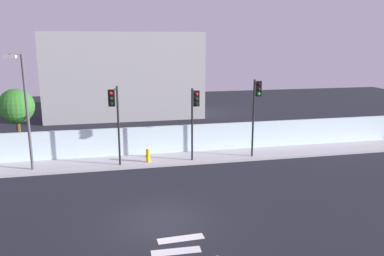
{
  "coord_description": "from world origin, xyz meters",
  "views": [
    {
      "loc": [
        -1.8,
        -14.61,
        7.4
      ],
      "look_at": [
        2.7,
        6.5,
        2.43
      ],
      "focal_mm": 35.72,
      "sensor_mm": 36.0,
      "label": 1
    }
  ],
  "objects_px": {
    "traffic_light_left": "(194,110)",
    "traffic_light_center": "(256,102)",
    "street_lamp_curbside": "(25,103)",
    "traffic_light_right": "(115,110)",
    "roadside_tree_midleft": "(16,107)",
    "fire_hydrant": "(148,155)"
  },
  "relations": [
    {
      "from": "traffic_light_right",
      "to": "fire_hydrant",
      "type": "relative_size",
      "value": 5.57
    },
    {
      "from": "traffic_light_center",
      "to": "street_lamp_curbside",
      "type": "height_order",
      "value": "street_lamp_curbside"
    },
    {
      "from": "traffic_light_right",
      "to": "roadside_tree_midleft",
      "type": "distance_m",
      "value": 7.28
    },
    {
      "from": "traffic_light_center",
      "to": "street_lamp_curbside",
      "type": "bearing_deg",
      "value": 177.93
    },
    {
      "from": "traffic_light_center",
      "to": "traffic_light_right",
      "type": "relative_size",
      "value": 1.04
    },
    {
      "from": "traffic_light_right",
      "to": "fire_hydrant",
      "type": "bearing_deg",
      "value": 28.73
    },
    {
      "from": "street_lamp_curbside",
      "to": "fire_hydrant",
      "type": "relative_size",
      "value": 7.83
    },
    {
      "from": "traffic_light_left",
      "to": "traffic_light_center",
      "type": "xyz_separation_m",
      "value": [
        3.86,
        0.1,
        0.3
      ]
    },
    {
      "from": "traffic_light_right",
      "to": "street_lamp_curbside",
      "type": "relative_size",
      "value": 0.71
    },
    {
      "from": "traffic_light_center",
      "to": "street_lamp_curbside",
      "type": "distance_m",
      "value": 13.27
    },
    {
      "from": "traffic_light_center",
      "to": "fire_hydrant",
      "type": "bearing_deg",
      "value": 173.97
    },
    {
      "from": "traffic_light_left",
      "to": "traffic_light_right",
      "type": "xyz_separation_m",
      "value": [
        -4.58,
        -0.23,
        0.19
      ]
    },
    {
      "from": "traffic_light_center",
      "to": "roadside_tree_midleft",
      "type": "height_order",
      "value": "traffic_light_center"
    },
    {
      "from": "traffic_light_center",
      "to": "traffic_light_right",
      "type": "xyz_separation_m",
      "value": [
        -8.44,
        -0.33,
        -0.11
      ]
    },
    {
      "from": "fire_hydrant",
      "to": "roadside_tree_midleft",
      "type": "height_order",
      "value": "roadside_tree_midleft"
    },
    {
      "from": "traffic_light_left",
      "to": "street_lamp_curbside",
      "type": "xyz_separation_m",
      "value": [
        -9.4,
        0.58,
        0.64
      ]
    },
    {
      "from": "traffic_light_center",
      "to": "fire_hydrant",
      "type": "relative_size",
      "value": 5.81
    },
    {
      "from": "traffic_light_left",
      "to": "traffic_light_right",
      "type": "bearing_deg",
      "value": -177.16
    },
    {
      "from": "street_lamp_curbside",
      "to": "fire_hydrant",
      "type": "xyz_separation_m",
      "value": [
        6.68,
        0.21,
        -3.45
      ]
    },
    {
      "from": "roadside_tree_midleft",
      "to": "traffic_light_left",
      "type": "bearing_deg",
      "value": -20.0
    },
    {
      "from": "fire_hydrant",
      "to": "roadside_tree_midleft",
      "type": "bearing_deg",
      "value": 158.79
    },
    {
      "from": "traffic_light_left",
      "to": "roadside_tree_midleft",
      "type": "distance_m",
      "value": 11.28
    }
  ]
}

